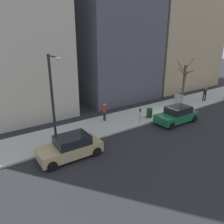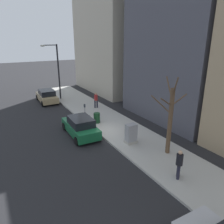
# 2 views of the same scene
# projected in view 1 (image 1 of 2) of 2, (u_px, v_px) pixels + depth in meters

# --- Properties ---
(ground_plane) EXTENTS (120.00, 120.00, 0.00)m
(ground_plane) POSITION_uv_depth(u_px,v_px,m) (169.00, 118.00, 21.71)
(ground_plane) COLOR #232326
(sidewalk) EXTENTS (4.00, 36.00, 0.15)m
(sidewalk) POSITION_uv_depth(u_px,v_px,m) (154.00, 111.00, 23.23)
(sidewalk) COLOR #B2AFA8
(sidewalk) RESTS_ON ground
(parked_car_green) EXTENTS (2.02, 4.25, 1.52)m
(parked_car_green) POSITION_uv_depth(u_px,v_px,m) (177.00, 115.00, 20.31)
(parked_car_green) COLOR #196038
(parked_car_green) RESTS_ON ground
(parked_car_tan) EXTENTS (1.99, 4.23, 1.52)m
(parked_car_tan) POSITION_uv_depth(u_px,v_px,m) (71.00, 147.00, 14.50)
(parked_car_tan) COLOR tan
(parked_car_tan) RESTS_ON ground
(parking_meter) EXTENTS (0.14, 0.10, 1.35)m
(parking_meter) POSITION_uv_depth(u_px,v_px,m) (140.00, 114.00, 19.84)
(parking_meter) COLOR slate
(parking_meter) RESTS_ON sidewalk
(utility_box) EXTENTS (0.83, 0.61, 1.43)m
(utility_box) POSITION_uv_depth(u_px,v_px,m) (178.00, 101.00, 24.03)
(utility_box) COLOR #A8A399
(utility_box) RESTS_ON sidewalk
(streetlamp) EXTENTS (1.97, 0.32, 6.50)m
(streetlamp) POSITION_uv_depth(u_px,v_px,m) (53.00, 95.00, 14.36)
(streetlamp) COLOR black
(streetlamp) RESTS_ON sidewalk
(bare_tree) EXTENTS (2.21, 1.87, 5.17)m
(bare_tree) POSITION_uv_depth(u_px,v_px,m) (184.00, 82.00, 25.74)
(bare_tree) COLOR brown
(bare_tree) RESTS_ON sidewalk
(trash_bin) EXTENTS (0.56, 0.56, 0.90)m
(trash_bin) POSITION_uv_depth(u_px,v_px,m) (149.00, 113.00, 21.21)
(trash_bin) COLOR #14381E
(trash_bin) RESTS_ON sidewalk
(pedestrian_near_meter) EXTENTS (0.36, 0.36, 1.66)m
(pedestrian_near_meter) POSITION_uv_depth(u_px,v_px,m) (205.00, 93.00, 26.40)
(pedestrian_near_meter) COLOR #1E1E2D
(pedestrian_near_meter) RESTS_ON sidewalk
(pedestrian_midblock) EXTENTS (0.39, 0.36, 1.66)m
(pedestrian_midblock) POSITION_uv_depth(u_px,v_px,m) (104.00, 111.00, 20.30)
(pedestrian_midblock) COLOR #1E1E2D
(pedestrian_midblock) RESTS_ON sidewalk
(office_tower_left) EXTENTS (12.93, 12.93, 17.67)m
(office_tower_left) POSITION_uv_depth(u_px,v_px,m) (165.00, 28.00, 34.38)
(office_tower_left) COLOR tan
(office_tower_left) RESTS_ON ground
(office_block_center) EXTENTS (9.73, 9.73, 17.20)m
(office_block_center) POSITION_uv_depth(u_px,v_px,m) (110.00, 28.00, 26.86)
(office_block_center) COLOR #4C4C56
(office_block_center) RESTS_ON ground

